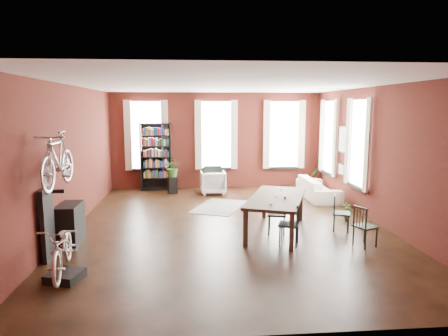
{
  "coord_description": "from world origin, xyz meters",
  "views": [
    {
      "loc": [
        -0.85,
        -8.87,
        2.7
      ],
      "look_at": [
        -0.06,
        0.6,
        1.26
      ],
      "focal_mm": 32.0,
      "sensor_mm": 36.0,
      "label": 1
    }
  ],
  "objects": [
    {
      "name": "room",
      "position": [
        0.25,
        0.62,
        2.14
      ],
      "size": [
        9.0,
        9.04,
        3.22
      ],
      "color": "black",
      "rests_on": "ground"
    },
    {
      "name": "dining_table",
      "position": [
        0.99,
        -0.56,
        0.4
      ],
      "size": [
        1.8,
        2.56,
        0.8
      ],
      "primitive_type": "cube",
      "rotation": [
        0.0,
        0.0,
        -0.35
      ],
      "color": "#4B3B2D",
      "rests_on": "ground"
    },
    {
      "name": "dining_chair_a",
      "position": [
        1.07,
        -1.38,
        0.42
      ],
      "size": [
        0.5,
        0.5,
        0.85
      ],
      "primitive_type": "cube",
      "rotation": [
        0.0,
        0.0,
        -1.93
      ],
      "color": "#173433",
      "rests_on": "ground"
    },
    {
      "name": "dining_chair_b",
      "position": [
        0.99,
        -0.62,
        0.43
      ],
      "size": [
        0.48,
        0.48,
        0.86
      ],
      "primitive_type": "cube",
      "rotation": [
        0.0,
        0.0,
        -1.81
      ],
      "color": "black",
      "rests_on": "ground"
    },
    {
      "name": "dining_chair_c",
      "position": [
        2.54,
        -1.58,
        0.41
      ],
      "size": [
        0.49,
        0.49,
        0.81
      ],
      "primitive_type": "cube",
      "rotation": [
        0.0,
        0.0,
        1.98
      ],
      "color": "#1F301C",
      "rests_on": "ground"
    },
    {
      "name": "dining_chair_d",
      "position": [
        2.45,
        -0.57,
        0.4
      ],
      "size": [
        0.47,
        0.47,
        0.79
      ],
      "primitive_type": "cube",
      "rotation": [
        0.0,
        0.0,
        1.21
      ],
      "color": "#173434",
      "rests_on": "ground"
    },
    {
      "name": "bookshelf",
      "position": [
        -2.0,
        4.3,
        1.1
      ],
      "size": [
        1.0,
        0.32,
        2.2
      ],
      "primitive_type": "cube",
      "color": "black",
      "rests_on": "ground"
    },
    {
      "name": "white_armchair",
      "position": [
        -0.16,
        3.52,
        0.39
      ],
      "size": [
        0.79,
        0.74,
        0.79
      ],
      "primitive_type": "imported",
      "rotation": [
        0.0,
        0.0,
        3.18
      ],
      "color": "silver",
      "rests_on": "ground"
    },
    {
      "name": "cream_sofa",
      "position": [
        2.95,
        2.6,
        0.41
      ],
      "size": [
        0.61,
        2.08,
        0.81
      ],
      "primitive_type": "imported",
      "rotation": [
        0.0,
        0.0,
        1.57
      ],
      "color": "beige",
      "rests_on": "ground"
    },
    {
      "name": "striped_rug",
      "position": [
        -0.09,
        1.78,
        0.01
      ],
      "size": [
        1.73,
        2.09,
        0.01
      ],
      "primitive_type": "cube",
      "rotation": [
        0.0,
        0.0,
        -0.4
      ],
      "color": "black",
      "rests_on": "ground"
    },
    {
      "name": "bike_trainer",
      "position": [
        -2.85,
        -2.71,
        0.07
      ],
      "size": [
        0.6,
        0.6,
        0.14
      ],
      "primitive_type": "cube",
      "rotation": [
        0.0,
        0.0,
        -0.28
      ],
      "color": "black",
      "rests_on": "ground"
    },
    {
      "name": "bike_wall_rack",
      "position": [
        -3.4,
        -1.8,
        0.65
      ],
      "size": [
        0.16,
        0.6,
        1.3
      ],
      "primitive_type": "cube",
      "color": "black",
      "rests_on": "ground"
    },
    {
      "name": "console_table",
      "position": [
        -3.28,
        -0.9,
        0.4
      ],
      "size": [
        0.4,
        0.8,
        0.8
      ],
      "primitive_type": "cube",
      "color": "black",
      "rests_on": "ground"
    },
    {
      "name": "plant_stand",
      "position": [
        -1.45,
        3.66,
        0.27
      ],
      "size": [
        0.33,
        0.33,
        0.53
      ],
      "primitive_type": "cube",
      "rotation": [
        0.0,
        0.0,
        0.28
      ],
      "color": "black",
      "rests_on": "ground"
    },
    {
      "name": "plant_by_sofa",
      "position": [
        3.26,
        4.09,
        0.17
      ],
      "size": [
        0.67,
        0.85,
        0.34
      ],
      "primitive_type": "imported",
      "rotation": [
        0.0,
        0.0,
        0.38
      ],
      "color": "#2A5020",
      "rests_on": "ground"
    },
    {
      "name": "plant_small",
      "position": [
        2.86,
        0.14,
        0.08
      ],
      "size": [
        0.32,
        0.49,
        0.16
      ],
      "primitive_type": "imported",
      "rotation": [
        0.0,
        0.0,
        0.18
      ],
      "color": "#2E5020",
      "rests_on": "ground"
    },
    {
      "name": "bicycle_floor",
      "position": [
        -2.85,
        -2.74,
        0.91
      ],
      "size": [
        0.64,
        0.87,
        1.53
      ],
      "primitive_type": "imported",
      "rotation": [
        0.0,
        0.0,
        0.14
      ],
      "color": "beige",
      "rests_on": "bike_trainer"
    },
    {
      "name": "bicycle_hung",
      "position": [
        -3.15,
        -1.8,
        2.13
      ],
      "size": [
        0.47,
        1.0,
        1.66
      ],
      "primitive_type": "imported",
      "color": "#A5A8AD",
      "rests_on": "bike_wall_rack"
    },
    {
      "name": "plant_on_stand",
      "position": [
        -1.42,
        3.66,
        0.77
      ],
      "size": [
        0.59,
        0.64,
        0.48
      ],
      "primitive_type": "imported",
      "rotation": [
        0.0,
        0.0,
        0.06
      ],
      "color": "#2A6126",
      "rests_on": "plant_stand"
    }
  ]
}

